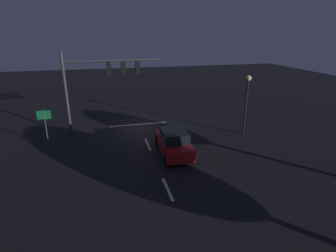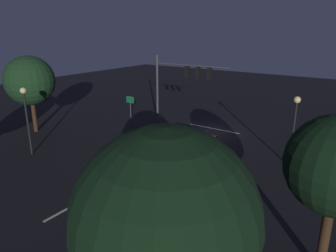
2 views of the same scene
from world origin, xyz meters
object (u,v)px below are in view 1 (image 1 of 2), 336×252
at_px(car_approaching, 174,142).
at_px(street_lamp_left_kerb, 247,93).
at_px(route_sign, 45,121).
at_px(traffic_signal_assembly, 101,76).

bearing_deg(car_approaching, street_lamp_left_kerb, -162.14).
bearing_deg(car_approaching, route_sign, -18.47).
bearing_deg(street_lamp_left_kerb, route_sign, -2.82).
relative_size(car_approaching, route_sign, 1.54).
relative_size(traffic_signal_assembly, street_lamp_left_kerb, 1.57).
xyz_separation_m(traffic_signal_assembly, street_lamp_left_kerb, (-10.74, 3.24, -1.23)).
xyz_separation_m(car_approaching, street_lamp_left_kerb, (-6.39, -2.06, 2.55)).
relative_size(traffic_signal_assembly, route_sign, 2.60).
bearing_deg(traffic_signal_assembly, car_approaching, 129.40).
relative_size(car_approaching, street_lamp_left_kerb, 0.93).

